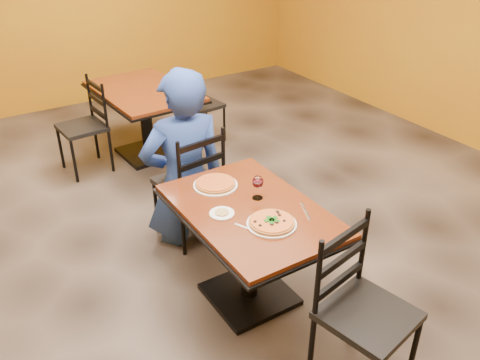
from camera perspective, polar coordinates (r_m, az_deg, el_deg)
floor at (r=4.06m, az=-2.85°, el=-8.90°), size 7.00×8.00×0.01m
table_main at (r=3.38m, az=1.15°, el=-5.95°), size 0.83×1.23×0.75m
table_second at (r=5.52m, az=-10.66°, el=8.14°), size 0.95×1.34×0.75m
chair_main_near at (r=2.95m, az=14.21°, el=-14.66°), size 0.54×0.54×1.01m
chair_main_far at (r=4.09m, az=-5.81°, el=-0.33°), size 0.50×0.50×0.99m
chair_second_left at (r=5.36m, az=-17.36°, el=5.63°), size 0.46×0.46×0.94m
chair_second_right at (r=5.83m, az=-4.28°, el=8.40°), size 0.44×0.44×0.87m
diner at (r=3.98m, az=-6.41°, el=2.47°), size 0.75×0.55×1.45m
plate_main at (r=3.12m, az=3.58°, el=-4.96°), size 0.31×0.31×0.01m
pizza_main at (r=3.11m, az=3.59°, el=-4.72°), size 0.28×0.28×0.02m
plate_far at (r=3.52m, az=-2.78°, el=-0.58°), size 0.31×0.31×0.01m
pizza_far at (r=3.52m, az=-2.79°, el=-0.36°), size 0.28×0.28×0.02m
side_plate at (r=3.21m, az=-2.05°, el=-3.79°), size 0.16×0.16×0.01m
dip at (r=3.21m, az=-2.06°, el=-3.65°), size 0.09×0.09×0.01m
wine_glass at (r=3.34m, az=2.01°, el=-0.72°), size 0.08×0.08×0.18m
fork at (r=3.08m, az=0.86°, el=-5.48°), size 0.09×0.18×0.00m
knife at (r=3.27m, az=7.39°, el=-3.45°), size 0.09×0.20×0.00m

